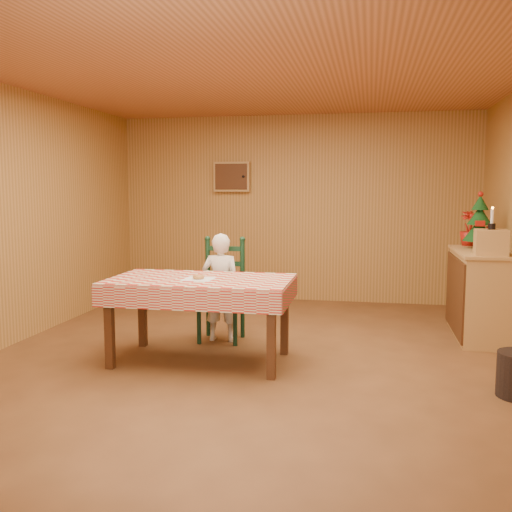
{
  "coord_description": "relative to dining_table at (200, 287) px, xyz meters",
  "views": [
    {
      "loc": [
        1.04,
        -5.0,
        1.57
      ],
      "look_at": [
        0.0,
        0.2,
        0.95
      ],
      "focal_mm": 40.0,
      "sensor_mm": 36.0,
      "label": 1
    }
  ],
  "objects": [
    {
      "name": "flower_arrangement",
      "position": [
        2.62,
        1.97,
        0.44
      ],
      "size": [
        0.27,
        0.27,
        0.4
      ],
      "primitive_type": "imported",
      "rotation": [
        0.0,
        0.0,
        0.27
      ],
      "color": "#9F170E",
      "rests_on": "shelf_unit"
    },
    {
      "name": "donut",
      "position": [
        0.0,
        -0.05,
        0.1
      ],
      "size": [
        0.14,
        0.14,
        0.04
      ],
      "primitive_type": "torus",
      "rotation": [
        0.0,
        0.0,
        0.37
      ],
      "color": "#BC8243",
      "rests_on": "napkin"
    },
    {
      "name": "candle_set",
      "position": [
        2.67,
        1.02,
        0.56
      ],
      "size": [
        0.07,
        0.07,
        0.22
      ],
      "color": "black",
      "rests_on": "crate"
    },
    {
      "name": "shelf_unit",
      "position": [
        2.66,
        1.42,
        -0.22
      ],
      "size": [
        0.54,
        1.24,
        0.93
      ],
      "color": "tan",
      "rests_on": "ground"
    },
    {
      "name": "napkin",
      "position": [
        0.0,
        -0.05,
        0.08
      ],
      "size": [
        0.27,
        0.27,
        0.0
      ],
      "primitive_type": "cube",
      "rotation": [
        0.0,
        0.0,
        -0.03
      ],
      "color": "white",
      "rests_on": "dining_table"
    },
    {
      "name": "cabin_walls",
      "position": [
        0.45,
        0.63,
        1.14
      ],
      "size": [
        5.1,
        6.05,
        2.65
      ],
      "color": "#AF7F3F",
      "rests_on": "ground"
    },
    {
      "name": "crate",
      "position": [
        2.67,
        1.02,
        0.37
      ],
      "size": [
        0.32,
        0.32,
        0.25
      ],
      "primitive_type": "cube",
      "rotation": [
        0.0,
        0.0,
        -0.07
      ],
      "color": "tan",
      "rests_on": "shelf_unit"
    },
    {
      "name": "seated_child",
      "position": [
        0.0,
        0.73,
        -0.13
      ],
      "size": [
        0.41,
        0.27,
        1.12
      ],
      "primitive_type": "imported",
      "rotation": [
        0.0,
        0.0,
        3.14
      ],
      "color": "white",
      "rests_on": "ground"
    },
    {
      "name": "christmas_tree",
      "position": [
        2.67,
        1.67,
        0.52
      ],
      "size": [
        0.34,
        0.34,
        0.62
      ],
      "color": "#4D2A14",
      "rests_on": "shelf_unit"
    },
    {
      "name": "dining_table",
      "position": [
        0.0,
        0.0,
        0.0
      ],
      "size": [
        1.66,
        0.96,
        0.77
      ],
      "color": "#4D2A14",
      "rests_on": "ground"
    },
    {
      "name": "ground",
      "position": [
        0.46,
        0.1,
        -0.69
      ],
      "size": [
        6.0,
        6.0,
        0.0
      ],
      "primitive_type": "plane",
      "color": "brown",
      "rests_on": "ground"
    },
    {
      "name": "ladder_chair",
      "position": [
        -0.0,
        0.79,
        -0.18
      ],
      "size": [
        0.44,
        0.4,
        1.08
      ],
      "color": "black",
      "rests_on": "ground"
    }
  ]
}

